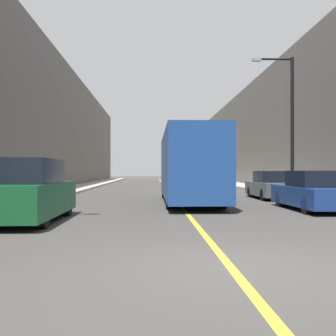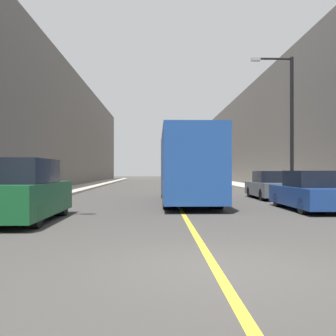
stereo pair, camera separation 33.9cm
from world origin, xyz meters
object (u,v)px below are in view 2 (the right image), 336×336
object	(u,v)px
car_right_near	(310,192)
car_right_mid	(270,186)
bus	(187,166)
parked_suv_left	(23,193)
street_lamp_right	(288,117)

from	to	relation	value
car_right_near	car_right_mid	size ratio (longest dim) A/B	1.09
car_right_mid	bus	bearing A→B (deg)	-154.46
bus	car_right_mid	size ratio (longest dim) A/B	2.38
bus	parked_suv_left	xyz separation A→B (m)	(-5.56, -7.02, -0.90)
parked_suv_left	car_right_near	xyz separation A→B (m)	(10.13, 3.13, -0.19)
parked_suv_left	street_lamp_right	world-z (taller)	street_lamp_right
bus	street_lamp_right	distance (m)	7.06
car_right_mid	street_lamp_right	bearing A→B (deg)	18.71
bus	parked_suv_left	bearing A→B (deg)	-128.40
parked_suv_left	street_lamp_right	size ratio (longest dim) A/B	0.62
bus	street_lamp_right	xyz separation A→B (m)	(5.92, 2.67, 2.76)
bus	street_lamp_right	size ratio (longest dim) A/B	1.35
street_lamp_right	bus	bearing A→B (deg)	-155.73
street_lamp_right	car_right_near	bearing A→B (deg)	-101.68
parked_suv_left	street_lamp_right	distance (m)	15.46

